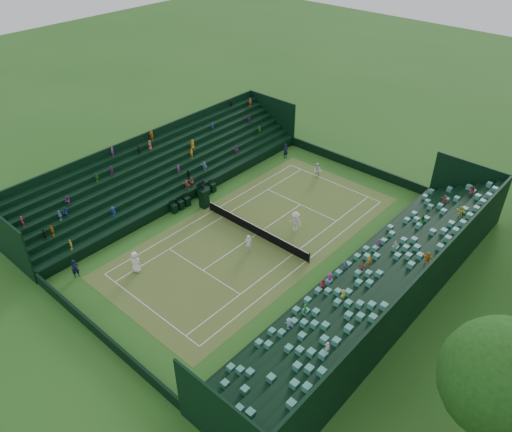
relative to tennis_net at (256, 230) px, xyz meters
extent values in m
plane|color=#265C1D|center=(0.00, 0.00, -0.53)|extent=(160.00, 160.00, 0.00)
cube|color=#346B23|center=(0.00, 0.00, -0.52)|extent=(12.97, 26.77, 0.01)
cube|color=black|center=(0.00, 15.88, -0.03)|extent=(17.17, 0.20, 1.00)
cube|color=black|center=(0.00, -15.88, -0.03)|extent=(17.17, 0.20, 1.00)
cube|color=black|center=(8.48, 0.00, -0.03)|extent=(0.20, 31.77, 1.00)
cube|color=black|center=(-8.48, 0.00, -0.03)|extent=(0.20, 31.77, 1.00)
cube|color=black|center=(8.98, 0.00, -0.03)|extent=(0.80, 32.00, 1.00)
cube|color=black|center=(9.79, 0.00, 0.20)|extent=(0.80, 32.00, 1.45)
cube|color=black|center=(10.58, 0.00, 0.42)|extent=(0.80, 32.00, 1.90)
cube|color=black|center=(11.38, 0.00, 0.65)|extent=(0.80, 32.00, 2.35)
cube|color=black|center=(12.18, 0.00, 0.87)|extent=(0.80, 32.00, 2.80)
cube|color=black|center=(12.98, 0.00, 1.10)|extent=(0.80, 32.00, 3.25)
cube|color=black|center=(13.79, 0.00, 1.32)|extent=(0.80, 32.00, 3.70)
cube|color=black|center=(14.59, 0.00, 1.55)|extent=(0.80, 32.00, 4.15)
cube|color=black|center=(15.08, 0.00, 1.92)|extent=(0.20, 32.00, 4.90)
cube|color=black|center=(-8.98, 0.00, -0.03)|extent=(0.80, 32.00, 1.00)
cube|color=black|center=(-9.79, 0.00, 0.20)|extent=(0.80, 32.00, 1.45)
cube|color=black|center=(-10.58, 0.00, 0.42)|extent=(0.80, 32.00, 1.90)
cube|color=black|center=(-11.38, 0.00, 0.65)|extent=(0.80, 32.00, 2.35)
cube|color=black|center=(-12.18, 0.00, 0.87)|extent=(0.80, 32.00, 2.80)
cube|color=black|center=(-12.98, 0.00, 1.10)|extent=(0.80, 32.00, 3.25)
cube|color=black|center=(-13.79, 0.00, 1.32)|extent=(0.80, 32.00, 3.70)
cube|color=black|center=(-14.59, 0.00, 1.55)|extent=(0.80, 32.00, 4.15)
cube|color=black|center=(-15.08, 0.00, 1.92)|extent=(0.20, 32.00, 4.90)
cylinder|color=black|center=(-5.79, 0.00, 0.00)|extent=(0.10, 0.10, 1.06)
cylinder|color=black|center=(5.79, 0.00, 0.00)|extent=(0.10, 0.10, 1.06)
cube|color=black|center=(0.00, 0.00, -0.07)|extent=(11.57, 0.02, 0.86)
cube|color=white|center=(0.00, 0.00, 0.40)|extent=(11.57, 0.04, 0.07)
sphere|color=#1B4614|center=(22.11, -6.98, 5.75)|extent=(6.18, 6.18, 6.18)
cube|color=black|center=(-6.60, 0.05, 0.40)|extent=(0.72, 0.72, 1.85)
cube|color=black|center=(-6.60, 0.05, 1.37)|extent=(0.92, 0.92, 0.10)
cube|color=black|center=(-6.96, 0.05, 1.73)|extent=(0.08, 0.92, 0.72)
imported|color=black|center=(-6.60, 0.05, 1.90)|extent=(0.41, 0.50, 0.95)
cube|color=black|center=(-8.01, -2.49, -0.09)|extent=(0.55, 0.55, 0.87)
cube|color=black|center=(-8.28, -2.49, 0.46)|extent=(0.07, 0.55, 0.55)
cube|color=black|center=(-8.01, -1.69, -0.09)|extent=(0.55, 0.55, 0.87)
cube|color=black|center=(-8.28, -1.69, 0.46)|extent=(0.07, 0.55, 0.55)
cube|color=black|center=(-8.01, -0.89, -0.09)|extent=(0.55, 0.55, 0.87)
cube|color=black|center=(-8.28, -0.89, 0.46)|extent=(0.07, 0.55, 0.55)
cube|color=black|center=(-8.01, 0.91, -0.09)|extent=(0.55, 0.55, 0.87)
cube|color=black|center=(-8.28, 0.91, 0.46)|extent=(0.07, 0.55, 0.55)
cube|color=black|center=(-8.01, 1.71, -0.09)|extent=(0.55, 0.55, 0.87)
cube|color=black|center=(-8.28, 1.71, 0.46)|extent=(0.07, 0.55, 0.55)
cube|color=black|center=(-8.01, 2.51, -0.09)|extent=(0.55, 0.55, 0.87)
cube|color=black|center=(-8.28, 2.51, 0.46)|extent=(0.07, 0.55, 0.55)
imported|color=white|center=(-3.87, -9.94, 0.42)|extent=(1.07, 0.86, 1.90)
imported|color=white|center=(1.10, -2.16, 0.32)|extent=(0.73, 0.62, 1.70)
imported|color=silver|center=(-1.79, 11.55, 0.33)|extent=(0.95, 0.81, 1.72)
imported|color=white|center=(2.16, 2.79, 0.44)|extent=(1.28, 0.78, 1.94)
imported|color=black|center=(-7.03, 12.82, 0.33)|extent=(0.49, 0.67, 1.71)
imported|color=black|center=(-6.88, -13.46, 0.28)|extent=(0.55, 0.68, 1.61)
camera|label=1|loc=(23.30, -26.14, 25.80)|focal=35.00mm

